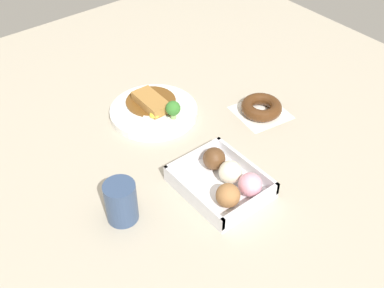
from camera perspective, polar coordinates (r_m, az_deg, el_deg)
The scene contains 5 objects.
ground_plane at distance 1.19m, azimuth -0.45°, elevation 0.47°, with size 1.60×1.60×0.00m, color #B2A893.
curry_plate at distance 1.27m, azimuth -4.55°, elevation 4.13°, with size 0.23×0.23×0.07m.
donut_box at distance 1.06m, azimuth 4.00°, elevation -4.42°, with size 0.20×0.16×0.06m.
chocolate_ring_donut at distance 1.28m, azimuth 8.29°, elevation 4.33°, with size 0.15×0.15×0.03m.
coffee_mug at distance 0.99m, azimuth -8.48°, elevation -6.87°, with size 0.07×0.07×0.09m, color #33476B.
Camera 1 is at (-0.71, 0.56, 0.78)m, focal length 44.58 mm.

